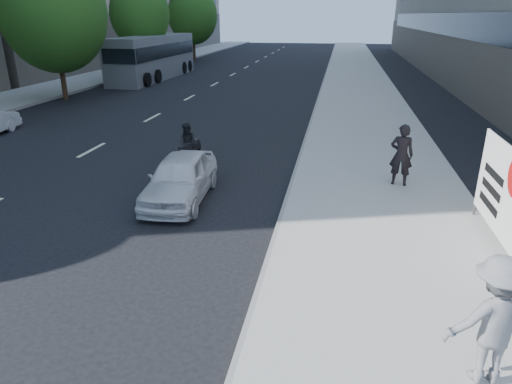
% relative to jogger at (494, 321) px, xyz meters
% --- Properties ---
extents(ground, '(160.00, 160.00, 0.00)m').
position_rel_jogger_xyz_m(ground, '(-4.88, 2.02, -1.09)').
color(ground, black).
rests_on(ground, ground).
extents(near_sidewalk, '(5.00, 120.00, 0.15)m').
position_rel_jogger_xyz_m(near_sidewalk, '(-0.88, 22.02, -1.01)').
color(near_sidewalk, '#A09F96').
rests_on(near_sidewalk, ground).
extents(far_sidewalk, '(4.50, 120.00, 0.15)m').
position_rel_jogger_xyz_m(far_sidewalk, '(-21.63, 22.02, -1.01)').
color(far_sidewalk, '#A09F96').
rests_on(far_sidewalk, ground).
extents(tree_far_c, '(6.00, 6.00, 8.47)m').
position_rel_jogger_xyz_m(tree_far_c, '(-18.58, 20.02, 3.93)').
color(tree_far_c, '#382616').
rests_on(tree_far_c, ground).
extents(tree_far_d, '(4.80, 4.80, 7.65)m').
position_rel_jogger_xyz_m(tree_far_d, '(-18.58, 32.02, 3.80)').
color(tree_far_d, '#382616').
rests_on(tree_far_d, ground).
extents(tree_far_e, '(5.40, 5.40, 7.89)m').
position_rel_jogger_xyz_m(tree_far_e, '(-18.58, 46.02, 3.69)').
color(tree_far_e, '#382616').
rests_on(tree_far_e, ground).
extents(jogger, '(1.32, 0.91, 1.88)m').
position_rel_jogger_xyz_m(jogger, '(0.00, 0.00, 0.00)').
color(jogger, slate).
rests_on(jogger, near_sidewalk).
extents(pedestrian_woman, '(0.72, 0.52, 1.81)m').
position_rel_jogger_xyz_m(pedestrian_woman, '(-0.30, 7.79, -0.04)').
color(pedestrian_woman, black).
rests_on(pedestrian_woman, near_sidewalk).
extents(protest_banner, '(0.08, 3.06, 2.20)m').
position_rel_jogger_xyz_m(protest_banner, '(1.30, 4.34, 0.31)').
color(protest_banner, '#4C4C4C').
rests_on(protest_banner, near_sidewalk).
extents(white_sedan_near, '(1.71, 3.83, 1.28)m').
position_rel_jogger_xyz_m(white_sedan_near, '(-6.35, 5.85, -0.45)').
color(white_sedan_near, silver).
rests_on(white_sedan_near, ground).
extents(motorcycle, '(0.76, 2.05, 1.42)m').
position_rel_jogger_xyz_m(motorcycle, '(-7.18, 9.09, -0.45)').
color(motorcycle, black).
rests_on(motorcycle, ground).
extents(bus, '(2.84, 12.10, 3.30)m').
position_rel_jogger_xyz_m(bus, '(-16.99, 30.35, 0.55)').
color(bus, slate).
rests_on(bus, ground).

